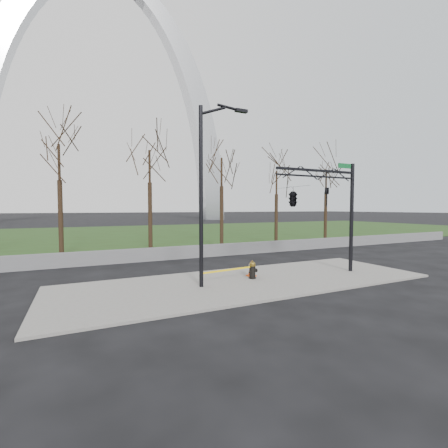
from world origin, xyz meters
name	(u,v)px	position (x,y,z in m)	size (l,w,h in m)	color
ground	(250,282)	(0.00, 0.00, 0.00)	(500.00, 500.00, 0.00)	black
sidewalk	(250,281)	(0.00, 0.00, 0.05)	(18.00, 6.00, 0.10)	slate
grass_strip	(139,234)	(0.00, 30.00, 0.03)	(120.00, 40.00, 0.06)	#233814
guardrail	(193,252)	(0.00, 8.00, 0.45)	(60.00, 0.30, 0.90)	#59595B
gateway_arch	(107,99)	(0.00, 75.00, 32.50)	(66.00, 6.00, 65.00)	silver
tree_row	(149,198)	(-2.32, 12.00, 4.40)	(41.36, 4.00, 8.80)	black
fire_hydrant	(253,270)	(0.33, 0.28, 0.51)	(0.56, 0.36, 0.89)	black
traffic_cone	(251,268)	(0.54, 0.78, 0.50)	(0.44, 0.44, 0.79)	#E34A0B
street_light	(206,183)	(-2.30, -0.09, 4.69)	(2.39, 0.23, 8.21)	black
traffic_signal_mast	(305,197)	(2.93, -0.48, 4.15)	(5.10, 2.49, 6.00)	black
caution_tape	(232,270)	(-0.86, 0.17, 0.63)	(3.08, 0.87, 0.45)	yellow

